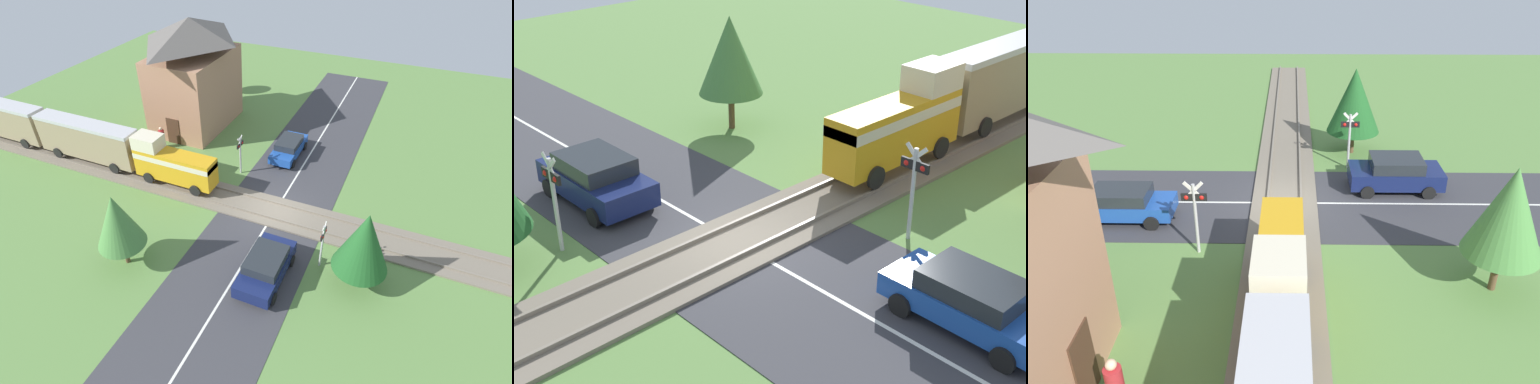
# 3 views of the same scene
# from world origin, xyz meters

# --- Properties ---
(ground_plane) EXTENTS (60.00, 60.00, 0.00)m
(ground_plane) POSITION_xyz_m (0.00, 0.00, 0.00)
(ground_plane) COLOR #5B8442
(road_surface) EXTENTS (48.00, 6.40, 0.02)m
(road_surface) POSITION_xyz_m (0.00, 0.00, 0.01)
(road_surface) COLOR #38383D
(road_surface) RESTS_ON ground_plane
(track_bed) EXTENTS (2.80, 48.00, 0.24)m
(track_bed) POSITION_xyz_m (0.00, 0.00, 0.07)
(track_bed) COLOR #756B5B
(track_bed) RESTS_ON ground_plane
(train) EXTENTS (1.58, 22.19, 3.18)m
(train) POSITION_xyz_m (0.00, 15.43, 1.89)
(train) COLOR gold
(train) RESTS_ON track_bed
(car_near_crossing) EXTENTS (4.12, 2.06, 1.56)m
(car_near_crossing) POSITION_xyz_m (-4.97, -1.44, 0.82)
(car_near_crossing) COLOR #141E4C
(car_near_crossing) RESTS_ON ground_plane
(car_far_side) EXTENTS (4.16, 1.84, 1.37)m
(car_far_side) POSITION_xyz_m (6.53, 1.44, 0.73)
(car_far_side) COLOR #1E4CA8
(car_far_side) RESTS_ON ground_plane
(crossing_signal_west_approach) EXTENTS (0.90, 0.18, 2.88)m
(crossing_signal_west_approach) POSITION_xyz_m (-3.08, -3.74, 1.86)
(crossing_signal_west_approach) COLOR #B7B7B7
(crossing_signal_west_approach) RESTS_ON ground_plane
(crossing_signal_east_approach) EXTENTS (0.90, 0.18, 2.88)m
(crossing_signal_east_approach) POSITION_xyz_m (3.08, 3.74, 1.86)
(crossing_signal_east_approach) COLOR #B7B7B7
(crossing_signal_east_approach) RESTS_ON ground_plane
(station_building) EXTENTS (7.76, 5.37, 8.51)m
(station_building) POSITION_xyz_m (8.31, 10.19, 4.14)
(station_building) COLOR #AD7A5B
(station_building) RESTS_ON ground_plane
(pedestrian_by_station) EXTENTS (0.43, 0.43, 1.74)m
(pedestrian_by_station) POSITION_xyz_m (3.82, 10.68, 0.80)
(pedestrian_by_station) COLOR #B2282D
(pedestrian_by_station) RESTS_ON ground_plane
(tree_by_station) EXTENTS (2.00, 2.00, 3.65)m
(tree_by_station) POSITION_xyz_m (14.41, 11.61, 2.62)
(tree_by_station) COLOR brown
(tree_by_station) RESTS_ON ground_plane
(tree_roadside_hedge) EXTENTS (2.47, 2.47, 4.38)m
(tree_roadside_hedge) POSITION_xyz_m (-6.90, 5.71, 2.89)
(tree_roadside_hedge) COLOR brown
(tree_roadside_hedge) RESTS_ON ground_plane
(tree_beyond_track) EXTENTS (2.72, 2.72, 4.47)m
(tree_beyond_track) POSITION_xyz_m (-3.47, -5.73, 2.83)
(tree_beyond_track) COLOR brown
(tree_beyond_track) RESTS_ON ground_plane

